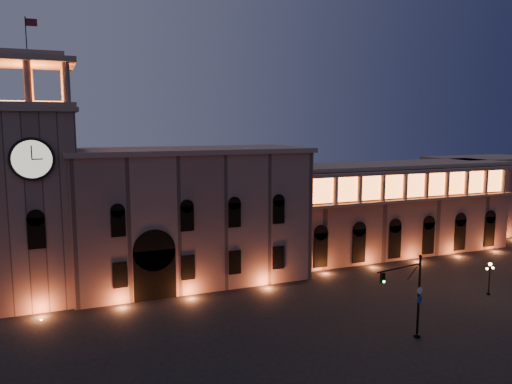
# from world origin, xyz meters

# --- Properties ---
(ground) EXTENTS (160.00, 160.00, 0.00)m
(ground) POSITION_xyz_m (0.00, 0.00, 0.00)
(ground) COLOR black
(ground) RESTS_ON ground
(government_building) EXTENTS (30.80, 12.80, 17.60)m
(government_building) POSITION_xyz_m (-2.08, 21.93, 8.77)
(government_building) COLOR #815E54
(government_building) RESTS_ON ground
(clock_tower) EXTENTS (9.80, 9.80, 32.40)m
(clock_tower) POSITION_xyz_m (-20.50, 20.98, 12.50)
(clock_tower) COLOR #815E54
(clock_tower) RESTS_ON ground
(colonnade_wing) EXTENTS (40.60, 11.50, 14.50)m
(colonnade_wing) POSITION_xyz_m (32.00, 23.92, 7.33)
(colonnade_wing) COLOR #7C594F
(colonnade_wing) RESTS_ON ground
(secondary_building) EXTENTS (20.00, 12.00, 14.00)m
(secondary_building) POSITION_xyz_m (58.00, 30.00, 7.00)
(secondary_building) COLOR #7C594F
(secondary_building) RESTS_ON ground
(traffic_light) EXTENTS (5.97, 1.42, 8.29)m
(traffic_light) POSITION_xyz_m (12.52, -4.51, 4.35)
(traffic_light) COLOR black
(traffic_light) RESTS_ON ground
(street_lamp_near) EXTENTS (1.40, 0.41, 4.03)m
(street_lamp_near) POSITION_xyz_m (30.00, 2.30, 2.40)
(street_lamp_near) COLOR black
(street_lamp_near) RESTS_ON ground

